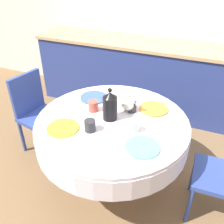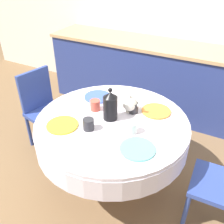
# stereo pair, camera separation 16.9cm
# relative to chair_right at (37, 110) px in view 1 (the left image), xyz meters

# --- Properties ---
(ground_plane) EXTENTS (12.00, 12.00, 0.00)m
(ground_plane) POSITION_rel_chair_right_xyz_m (0.96, -0.21, -0.49)
(ground_plane) COLOR brown
(wall_back) EXTENTS (7.00, 0.05, 2.60)m
(wall_back) POSITION_rel_chair_right_xyz_m (0.96, 1.64, 0.81)
(wall_back) COLOR silver
(wall_back) RESTS_ON ground_plane
(kitchen_counter) EXTENTS (3.24, 0.64, 0.94)m
(kitchen_counter) POSITION_rel_chair_right_xyz_m (0.96, 1.31, -0.01)
(kitchen_counter) COLOR navy
(kitchen_counter) RESTS_ON ground_plane
(dining_table) EXTENTS (1.28, 1.28, 0.74)m
(dining_table) POSITION_rel_chair_right_xyz_m (0.96, -0.21, 0.13)
(dining_table) COLOR tan
(dining_table) RESTS_ON ground_plane
(chair_right) EXTENTS (0.48, 0.48, 0.88)m
(chair_right) POSITION_rel_chair_right_xyz_m (0.00, 0.00, 0.00)
(chair_right) COLOR #2D428E
(chair_right) RESTS_ON ground_plane
(plate_near_left) EXTENTS (0.25, 0.25, 0.01)m
(plate_near_left) POSITION_rel_chair_right_xyz_m (0.64, -0.46, 0.27)
(plate_near_left) COLOR yellow
(plate_near_left) RESTS_ON dining_table
(cup_near_left) EXTENTS (0.09, 0.09, 0.09)m
(cup_near_left) POSITION_rel_chair_right_xyz_m (0.85, -0.40, 0.30)
(cup_near_left) COLOR #28282D
(cup_near_left) RESTS_ON dining_table
(plate_near_right) EXTENTS (0.25, 0.25, 0.01)m
(plate_near_right) POSITION_rel_chair_right_xyz_m (1.28, -0.44, 0.27)
(plate_near_right) COLOR #60BCB7
(plate_near_right) RESTS_ON dining_table
(cup_near_right) EXTENTS (0.09, 0.09, 0.09)m
(cup_near_right) POSITION_rel_chair_right_xyz_m (1.16, -0.28, 0.30)
(cup_near_right) COLOR white
(cup_near_right) RESTS_ON dining_table
(plate_far_left) EXTENTS (0.25, 0.25, 0.01)m
(plate_far_left) POSITION_rel_chair_right_xyz_m (0.66, 0.06, 0.27)
(plate_far_left) COLOR #3856AD
(plate_far_left) RESTS_ON dining_table
(cup_far_left) EXTENTS (0.09, 0.09, 0.09)m
(cup_far_left) POSITION_rel_chair_right_xyz_m (0.75, -0.13, 0.30)
(cup_far_left) COLOR #CC4C3D
(cup_far_left) RESTS_ON dining_table
(plate_far_right) EXTENTS (0.25, 0.25, 0.01)m
(plate_far_right) POSITION_rel_chair_right_xyz_m (1.23, 0.08, 0.27)
(plate_far_right) COLOR orange
(plate_far_right) RESTS_ON dining_table
(cup_far_right) EXTENTS (0.09, 0.09, 0.09)m
(cup_far_right) POSITION_rel_chair_right_xyz_m (1.06, -0.02, 0.30)
(cup_far_right) COLOR #28282D
(cup_far_right) RESTS_ON dining_table
(coffee_carafe) EXTENTS (0.12, 0.12, 0.28)m
(coffee_carafe) POSITION_rel_chair_right_xyz_m (0.93, -0.19, 0.38)
(coffee_carafe) COLOR black
(coffee_carafe) RESTS_ON dining_table
(teapot) EXTENTS (0.18, 0.13, 0.17)m
(teapot) POSITION_rel_chair_right_xyz_m (1.03, -0.02, 0.33)
(teapot) COLOR silver
(teapot) RESTS_ON dining_table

